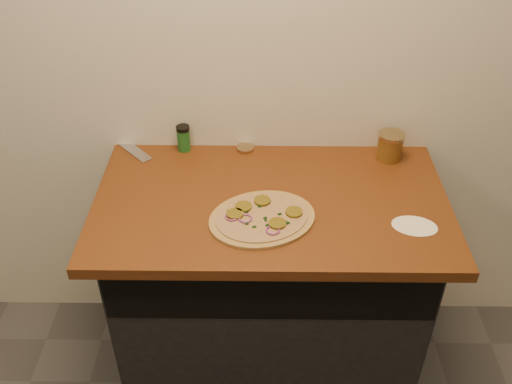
{
  "coord_description": "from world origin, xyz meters",
  "views": [
    {
      "loc": [
        -0.03,
        -0.11,
        2.08
      ],
      "look_at": [
        -0.05,
        1.39,
        0.95
      ],
      "focal_mm": 40.0,
      "sensor_mm": 36.0,
      "label": 1
    }
  ],
  "objects_px": {
    "salsa_jar": "(390,146)",
    "spice_shaker": "(184,138)",
    "pizza": "(262,218)",
    "chefs_knife": "(120,139)"
  },
  "relations": [
    {
      "from": "salsa_jar",
      "to": "spice_shaker",
      "type": "distance_m",
      "value": 0.77
    },
    {
      "from": "chefs_knife",
      "to": "spice_shaker",
      "type": "distance_m",
      "value": 0.27
    },
    {
      "from": "chefs_knife",
      "to": "salsa_jar",
      "type": "bearing_deg",
      "value": -6.07
    },
    {
      "from": "spice_shaker",
      "to": "salsa_jar",
      "type": "bearing_deg",
      "value": -3.68
    },
    {
      "from": "pizza",
      "to": "salsa_jar",
      "type": "height_order",
      "value": "salsa_jar"
    },
    {
      "from": "chefs_knife",
      "to": "spice_shaker",
      "type": "height_order",
      "value": "spice_shaker"
    },
    {
      "from": "pizza",
      "to": "chefs_knife",
      "type": "bearing_deg",
      "value": 139.52
    },
    {
      "from": "pizza",
      "to": "chefs_knife",
      "type": "xyz_separation_m",
      "value": [
        -0.56,
        0.48,
        -0.0
      ]
    },
    {
      "from": "pizza",
      "to": "chefs_knife",
      "type": "height_order",
      "value": "pizza"
    },
    {
      "from": "pizza",
      "to": "chefs_knife",
      "type": "relative_size",
      "value": 1.66
    }
  ]
}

